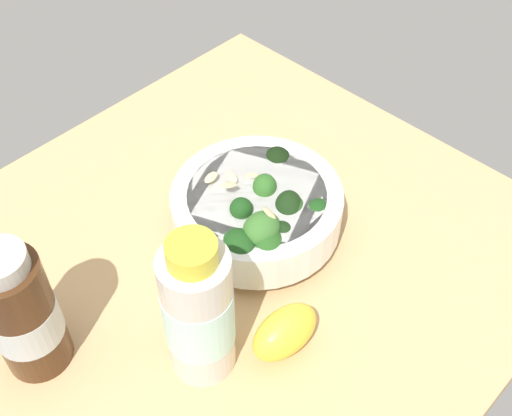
{
  "coord_description": "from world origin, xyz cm",
  "views": [
    {
      "loc": [
        -34.83,
        33.96,
        58.71
      ],
      "look_at": [
        0.13,
        -2.45,
        4.0
      ],
      "focal_mm": 45.45,
      "sensor_mm": 36.0,
      "label": 1
    }
  ],
  "objects_px": {
    "bowl_of_broccoli": "(258,209)",
    "bottle_short": "(22,314)",
    "bottle_tall": "(199,312)",
    "lemon_wedge": "(285,332)"
  },
  "relations": [
    {
      "from": "bowl_of_broccoli",
      "to": "lemon_wedge",
      "type": "height_order",
      "value": "bowl_of_broccoli"
    },
    {
      "from": "bottle_tall",
      "to": "bottle_short",
      "type": "bearing_deg",
      "value": 42.5
    },
    {
      "from": "bowl_of_broccoli",
      "to": "bottle_short",
      "type": "height_order",
      "value": "bottle_short"
    },
    {
      "from": "bottle_tall",
      "to": "bottle_short",
      "type": "relative_size",
      "value": 1.13
    },
    {
      "from": "bowl_of_broccoli",
      "to": "lemon_wedge",
      "type": "xyz_separation_m",
      "value": [
        -0.13,
        0.09,
        -0.02
      ]
    },
    {
      "from": "bowl_of_broccoli",
      "to": "lemon_wedge",
      "type": "bearing_deg",
      "value": 143.91
    },
    {
      "from": "bowl_of_broccoli",
      "to": "bottle_short",
      "type": "bearing_deg",
      "value": 80.24
    },
    {
      "from": "bowl_of_broccoli",
      "to": "bottle_tall",
      "type": "height_order",
      "value": "bottle_tall"
    },
    {
      "from": "lemon_wedge",
      "to": "bottle_tall",
      "type": "relative_size",
      "value": 0.43
    },
    {
      "from": "lemon_wedge",
      "to": "bowl_of_broccoli",
      "type": "bearing_deg",
      "value": -36.09
    }
  ]
}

